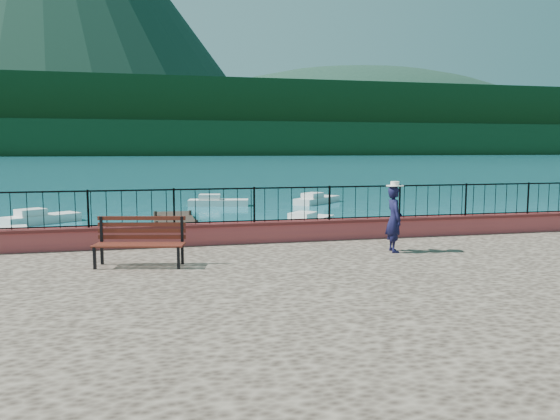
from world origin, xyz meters
name	(u,v)px	position (x,y,z in m)	size (l,w,h in m)	color
ground	(299,324)	(0.00, 0.00, 0.00)	(2000.00, 2000.00, 0.00)	#19596B
parapet	(265,232)	(0.00, 3.70, 1.49)	(28.00, 0.46, 0.58)	#B24140
railing	(265,205)	(0.00, 3.70, 2.25)	(27.00, 0.05, 0.95)	black
dock	(179,236)	(-2.00, 12.00, 0.15)	(2.00, 16.00, 0.30)	#2D231C
far_forest	(155,139)	(0.00, 300.00, 9.00)	(900.00, 60.00, 18.00)	black
foothills	(154,121)	(0.00, 360.00, 22.00)	(900.00, 120.00, 44.00)	black
companion_hill	(357,152)	(220.00, 560.00, 0.00)	(448.00, 384.00, 180.00)	#142D23
park_bench	(140,252)	(-3.37, 1.23, 1.53)	(2.08, 1.07, 1.10)	black
person	(394,219)	(2.91, 1.53, 2.04)	(0.61, 0.40, 1.68)	black
hat	(395,184)	(2.91, 1.53, 2.94)	(0.44, 0.44, 0.12)	silver
boat_0	(25,235)	(-8.02, 11.99, 0.40)	(3.72, 1.30, 0.80)	silver
boat_1	(349,228)	(5.24, 10.95, 0.40)	(3.48, 1.30, 0.80)	silver
boat_2	(308,219)	(4.35, 14.31, 0.40)	(3.79, 1.30, 0.80)	silver
boat_3	(42,215)	(-8.62, 18.82, 0.40)	(3.72, 1.30, 0.80)	silver
boat_4	(218,200)	(1.30, 25.20, 0.40)	(3.96, 1.30, 0.80)	silver
boat_5	(317,198)	(8.26, 25.31, 0.40)	(4.28, 1.30, 0.80)	silver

